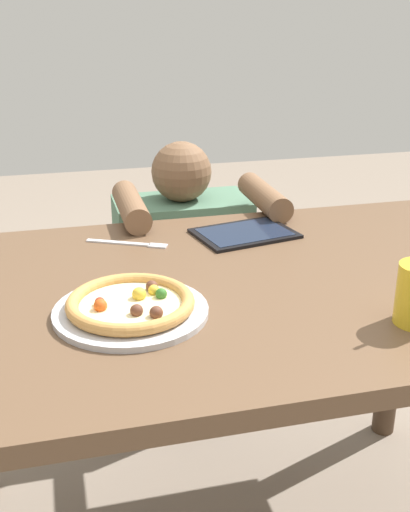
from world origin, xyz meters
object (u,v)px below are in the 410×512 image
Objects in this scene: pizza_near at (131,306)px; tablet at (245,233)px; fork at (131,244)px; diner_seated at (184,296)px.

pizza_near is 1.09× the size of tablet.
pizza_near is at bearing -132.81° from tablet.
fork is at bearing 82.21° from pizza_near.
tablet is 0.30× the size of diner_seated.
diner_seated reaches higher than fork.
pizza_near is 1.54× the size of fork.
fork is 0.59m from diner_seated.
pizza_near is 0.91m from diner_seated.
pizza_near is 0.37m from fork.
diner_seated is at bearing 71.17° from pizza_near.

